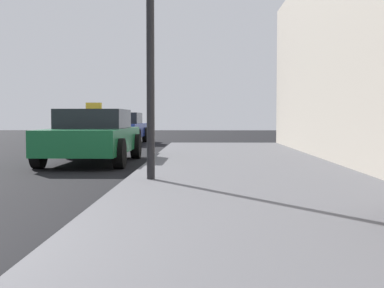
{
  "coord_description": "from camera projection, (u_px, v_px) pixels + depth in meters",
  "views": [
    {
      "loc": [
        3.19,
        -3.04,
        1.08
      ],
      "look_at": [
        3.02,
        4.41,
        0.7
      ],
      "focal_mm": 48.53,
      "sensor_mm": 36.0,
      "label": 1
    }
  ],
  "objects": [
    {
      "name": "sidewalk",
      "position": [
        340.0,
        287.0,
        3.07
      ],
      "size": [
        4.0,
        32.0,
        0.15
      ],
      "primitive_type": "cube",
      "color": "#5B5B60",
      "rests_on": "ground_plane"
    },
    {
      "name": "car_green",
      "position": [
        93.0,
        136.0,
        12.27
      ],
      "size": [
        1.94,
        4.17,
        1.43
      ],
      "rotation": [
        0.0,
        0.0,
        3.14
      ],
      "color": "#196638",
      "rests_on": "ground_plane"
    },
    {
      "name": "car_blue",
      "position": [
        121.0,
        128.0,
        21.32
      ],
      "size": [
        1.92,
        4.15,
        1.27
      ],
      "rotation": [
        0.0,
        0.0,
        3.14
      ],
      "color": "#233899",
      "rests_on": "ground_plane"
    }
  ]
}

